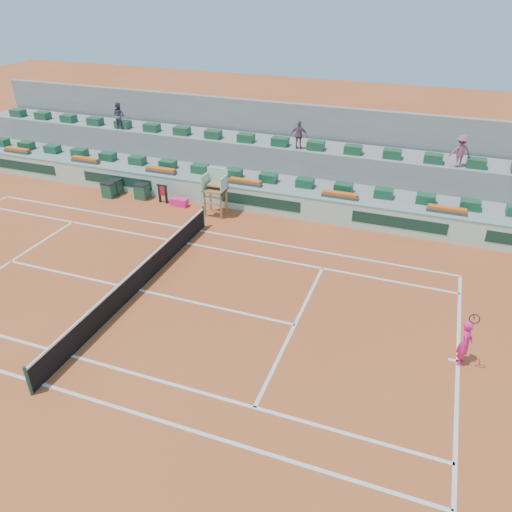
# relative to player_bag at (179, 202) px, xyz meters

# --- Properties ---
(ground) EXTENTS (90.00, 90.00, 0.00)m
(ground) POSITION_rel_player_bag_xyz_m (2.30, -7.75, -0.20)
(ground) COLOR #A64620
(ground) RESTS_ON ground
(seating_tier_lower) EXTENTS (36.00, 4.00, 1.20)m
(seating_tier_lower) POSITION_rel_player_bag_xyz_m (2.30, 2.95, 0.40)
(seating_tier_lower) COLOR gray
(seating_tier_lower) RESTS_ON ground
(seating_tier_upper) EXTENTS (36.00, 2.40, 2.60)m
(seating_tier_upper) POSITION_rel_player_bag_xyz_m (2.30, 4.55, 1.10)
(seating_tier_upper) COLOR gray
(seating_tier_upper) RESTS_ON ground
(stadium_back_wall) EXTENTS (36.00, 0.40, 4.40)m
(stadium_back_wall) POSITION_rel_player_bag_xyz_m (2.30, 6.15, 2.00)
(stadium_back_wall) COLOR gray
(stadium_back_wall) RESTS_ON ground
(player_bag) EXTENTS (0.92, 0.41, 0.41)m
(player_bag) POSITION_rel_player_bag_xyz_m (0.00, 0.00, 0.00)
(player_bag) COLOR #FE217F
(player_bag) RESTS_ON ground
(spectator_left) EXTENTS (0.82, 0.67, 1.56)m
(spectator_left) POSITION_rel_player_bag_xyz_m (-5.79, 3.79, 3.18)
(spectator_left) COLOR #4B4B57
(spectator_left) RESTS_ON seating_tier_upper
(spectator_mid) EXTENTS (0.89, 0.41, 1.49)m
(spectator_mid) POSITION_rel_player_bag_xyz_m (5.41, 3.78, 3.14)
(spectator_mid) COLOR #774F60
(spectator_mid) RESTS_ON seating_tier_upper
(spectator_right) EXTENTS (1.16, 0.92, 1.57)m
(spectator_right) POSITION_rel_player_bag_xyz_m (13.46, 3.76, 3.18)
(spectator_right) COLOR #944A5E
(spectator_right) RESTS_ON seating_tier_upper
(court_lines) EXTENTS (23.89, 11.09, 0.01)m
(court_lines) POSITION_rel_player_bag_xyz_m (2.30, -7.75, -0.20)
(court_lines) COLOR silver
(court_lines) RESTS_ON ground
(tennis_net) EXTENTS (0.10, 11.97, 1.10)m
(tennis_net) POSITION_rel_player_bag_xyz_m (2.30, -7.75, 0.32)
(tennis_net) COLOR black
(tennis_net) RESTS_ON ground
(advertising_hoarding) EXTENTS (36.00, 0.34, 1.26)m
(advertising_hoarding) POSITION_rel_player_bag_xyz_m (2.33, 0.75, 0.43)
(advertising_hoarding) COLOR #ACD8BF
(advertising_hoarding) RESTS_ON ground
(umpire_chair) EXTENTS (1.10, 0.90, 2.40)m
(umpire_chair) POSITION_rel_player_bag_xyz_m (2.30, -0.25, 1.34)
(umpire_chair) COLOR olive
(umpire_chair) RESTS_ON ground
(seat_row_lower) EXTENTS (32.90, 0.60, 0.44)m
(seat_row_lower) POSITION_rel_player_bag_xyz_m (2.30, 2.05, 1.22)
(seat_row_lower) COLOR #1A4E2E
(seat_row_lower) RESTS_ON seating_tier_lower
(seat_row_upper) EXTENTS (32.90, 0.60, 0.44)m
(seat_row_upper) POSITION_rel_player_bag_xyz_m (2.30, 3.95, 2.62)
(seat_row_upper) COLOR #1A4E2E
(seat_row_upper) RESTS_ON seating_tier_upper
(flower_planters) EXTENTS (26.80, 0.36, 0.28)m
(flower_planters) POSITION_rel_player_bag_xyz_m (0.80, 1.25, 1.13)
(flower_planters) COLOR #454545
(flower_planters) RESTS_ON seating_tier_lower
(drink_cooler_a) EXTENTS (0.72, 0.62, 0.84)m
(drink_cooler_a) POSITION_rel_player_bag_xyz_m (-2.38, 0.17, 0.22)
(drink_cooler_a) COLOR #184831
(drink_cooler_a) RESTS_ON ground
(drink_cooler_b) EXTENTS (0.65, 0.56, 0.84)m
(drink_cooler_b) POSITION_rel_player_bag_xyz_m (-4.12, 0.28, 0.22)
(drink_cooler_b) COLOR #184831
(drink_cooler_b) RESTS_ON ground
(drink_cooler_c) EXTENTS (0.68, 0.58, 0.84)m
(drink_cooler_c) POSITION_rel_player_bag_xyz_m (-4.20, -0.27, 0.22)
(drink_cooler_c) COLOR #184831
(drink_cooler_c) RESTS_ON ground
(towel_rack) EXTENTS (0.62, 0.10, 1.03)m
(towel_rack) POSITION_rel_player_bag_xyz_m (-1.00, 0.06, 0.40)
(towel_rack) COLOR black
(towel_rack) RESTS_ON ground
(tennis_player) EXTENTS (0.47, 0.89, 2.28)m
(tennis_player) POSITION_rel_player_bag_xyz_m (14.25, -7.78, 0.62)
(tennis_player) COLOR #FE217F
(tennis_player) RESTS_ON ground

